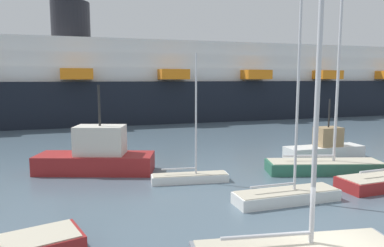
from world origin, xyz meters
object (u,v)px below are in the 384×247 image
sailboat_2 (287,193)px  sailboat_6 (190,176)px  fishing_boat_0 (325,148)px  sailboat_5 (325,163)px  cruise_ship (197,84)px  fishing_boat_2 (97,156)px

sailboat_2 → sailboat_6: size_ratio=1.29×
fishing_boat_0 → sailboat_6: bearing=-164.1°
sailboat_5 → cruise_ship: cruise_ship is taller
sailboat_5 → fishing_boat_2: (-13.07, 4.45, 0.46)m
fishing_boat_0 → sailboat_2: bearing=-135.6°
fishing_boat_0 → cruise_ship: bearing=91.6°
sailboat_6 → fishing_boat_0: size_ratio=1.20×
sailboat_6 → cruise_ship: bearing=78.3°
sailboat_5 → fishing_boat_0: sailboat_5 is taller
sailboat_6 → cruise_ship: size_ratio=0.07×
sailboat_6 → fishing_boat_2: 6.07m
sailboat_6 → fishing_boat_0: sailboat_6 is taller
sailboat_6 → fishing_boat_2: bearing=149.5°
sailboat_5 → fishing_boat_0: (2.77, 3.45, 0.15)m
fishing_boat_0 → sailboat_5: bearing=-126.9°
sailboat_6 → cruise_ship: 33.49m
fishing_boat_0 → cruise_ship: cruise_ship is taller
fishing_boat_2 → cruise_ship: bearing=79.0°
sailboat_5 → cruise_ship: 32.31m
cruise_ship → sailboat_6: bearing=-109.4°
sailboat_2 → sailboat_5: bearing=37.1°
sailboat_5 → fishing_boat_2: bearing=178.1°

